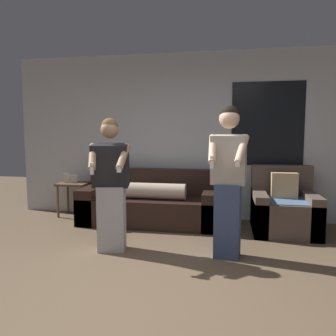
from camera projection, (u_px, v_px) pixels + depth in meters
name	position (u px, v px, depth m)	size (l,w,h in m)	color
ground_plane	(155.00, 307.00, 2.65)	(14.00, 14.00, 0.00)	brown
wall_back	(195.00, 136.00, 5.37)	(6.13, 0.07, 2.70)	silver
couch	(152.00, 204.00, 5.14)	(2.18, 0.86, 0.83)	black
armchair	(284.00, 209.00, 4.69)	(0.87, 0.92, 0.93)	brown
side_table	(74.00, 188.00, 5.56)	(0.50, 0.43, 0.72)	brown
person_left	(111.00, 185.00, 3.85)	(0.48, 0.54, 1.58)	#B2B2B7
person_right	(228.00, 180.00, 3.64)	(0.44, 0.50, 1.71)	#384770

